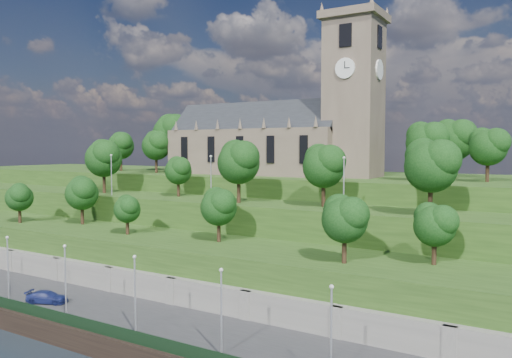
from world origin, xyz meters
The scene contains 15 objects.
ground centered at (0.00, 0.00, 0.00)m, with size 320.00×320.00×0.00m, color black.
promenade centered at (0.00, 6.00, 1.00)m, with size 160.00×12.00×2.00m, color #2D2D30.
quay_wall centered at (0.00, -0.05, 1.10)m, with size 160.00×0.50×2.20m, color black.
fence centered at (0.00, 0.60, 2.60)m, with size 160.00×0.10×1.20m, color black.
retaining_wall centered at (0.00, 11.97, 2.50)m, with size 160.00×2.10×5.00m.
embankment_lower centered at (0.00, 18.00, 4.00)m, with size 160.00×12.00×8.00m, color #254416.
embankment_upper centered at (0.00, 29.00, 6.00)m, with size 160.00×10.00×12.00m, color #254416.
hilltop centered at (0.00, 50.00, 7.50)m, with size 160.00×32.00×15.00m, color #254416.
church centered at (0.79, 45.98, 22.52)m, with size 38.60×12.35×27.60m.
trees_lower centered at (0.87, 18.18, 12.58)m, with size 66.23×8.87×7.48m.
trees_upper centered at (3.94, 27.90, 17.91)m, with size 60.66×8.14×9.27m.
trees_hilltop centered at (-3.93, 45.52, 21.58)m, with size 74.21×15.81×11.84m.
lamp_posts_promenade centered at (-2.00, 2.50, 6.41)m, with size 60.36×0.36×7.61m.
lamp_posts_upper centered at (0.00, 26.00, 15.95)m, with size 40.36×0.36×6.73m.
car_right centered at (-7.47, 4.22, 2.68)m, with size 1.92×4.71×1.37m, color navy.
Camera 1 is at (41.81, -31.82, 19.80)m, focal length 35.00 mm.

